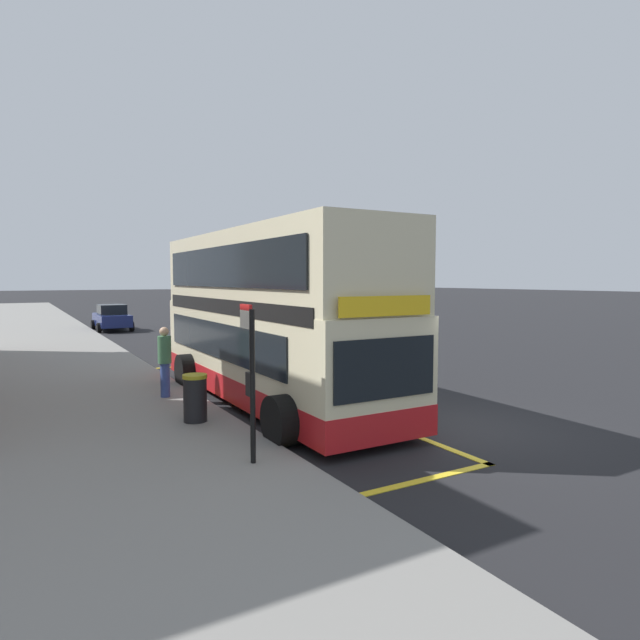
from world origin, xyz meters
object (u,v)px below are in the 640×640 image
(pedestrian_waiting_near_sign, at_px, (165,359))
(bus_stop_sign, at_px, (251,370))
(litter_bin, at_px, (195,398))
(parked_car_maroon_across, at_px, (271,328))
(parked_car_white_ahead, at_px, (193,309))
(double_decker_bus, at_px, (268,323))
(parked_car_grey_far, at_px, (222,313))
(parked_car_navy_behind, at_px, (112,318))

(pedestrian_waiting_near_sign, bearing_deg, bus_stop_sign, -89.84)
(litter_bin, bearing_deg, parked_car_maroon_across, 59.02)
(parked_car_white_ahead, xyz_separation_m, litter_bin, (-9.47, -31.76, -0.15))
(bus_stop_sign, bearing_deg, double_decker_bus, 62.23)
(double_decker_bus, relative_size, parked_car_grey_far, 2.41)
(pedestrian_waiting_near_sign, bearing_deg, parked_car_maroon_across, 52.79)
(parked_car_white_ahead, bearing_deg, parked_car_navy_behind, -133.69)
(bus_stop_sign, relative_size, parked_car_white_ahead, 0.63)
(parked_car_maroon_across, height_order, pedestrian_waiting_near_sign, pedestrian_waiting_near_sign)
(parked_car_navy_behind, bearing_deg, pedestrian_waiting_near_sign, -92.67)
(parked_car_grey_far, distance_m, pedestrian_waiting_near_sign, 24.35)
(double_decker_bus, distance_m, parked_car_white_ahead, 31.08)
(double_decker_bus, xyz_separation_m, parked_car_navy_behind, (-0.37, 22.67, -1.26))
(litter_bin, bearing_deg, parked_car_navy_behind, 85.17)
(parked_car_white_ahead, bearing_deg, pedestrian_waiting_near_sign, -107.27)
(double_decker_bus, bearing_deg, pedestrian_waiting_near_sign, 152.58)
(parked_car_navy_behind, bearing_deg, parked_car_white_ahead, 48.25)
(parked_car_navy_behind, height_order, pedestrian_waiting_near_sign, pedestrian_waiting_near_sign)
(parked_car_navy_behind, distance_m, parked_car_white_ahead, 10.60)
(parked_car_white_ahead, bearing_deg, double_decker_bus, -102.39)
(double_decker_bus, relative_size, parked_car_white_ahead, 2.41)
(pedestrian_waiting_near_sign, height_order, litter_bin, pedestrian_waiting_near_sign)
(bus_stop_sign, bearing_deg, parked_car_white_ahead, 74.84)
(parked_car_navy_behind, distance_m, parked_car_grey_far, 7.58)
(double_decker_bus, relative_size, litter_bin, 9.94)
(parked_car_grey_far, bearing_deg, pedestrian_waiting_near_sign, -115.24)
(parked_car_white_ahead, relative_size, pedestrian_waiting_near_sign, 2.30)
(parked_car_white_ahead, relative_size, litter_bin, 4.12)
(double_decker_bus, bearing_deg, parked_car_navy_behind, 90.94)
(parked_car_maroon_across, xyz_separation_m, litter_bin, (-7.74, -12.89, -0.15))
(double_decker_bus, height_order, parked_car_navy_behind, double_decker_bus)
(parked_car_maroon_across, xyz_separation_m, parked_car_white_ahead, (1.72, 18.86, 0.00))
(parked_car_grey_far, relative_size, litter_bin, 4.12)
(double_decker_bus, xyz_separation_m, parked_car_white_ahead, (7.05, 30.24, -1.26))
(double_decker_bus, height_order, parked_car_grey_far, double_decker_bus)
(bus_stop_sign, bearing_deg, pedestrian_waiting_near_sign, 90.16)
(parked_car_navy_behind, bearing_deg, bus_stop_sign, -91.52)
(litter_bin, bearing_deg, pedestrian_waiting_near_sign, 89.17)
(parked_car_navy_behind, xyz_separation_m, parked_car_maroon_across, (5.70, -11.29, 0.00))
(parked_car_navy_behind, height_order, parked_car_grey_far, same)
(double_decker_bus, xyz_separation_m, parked_car_maroon_across, (5.32, 11.38, -1.26))
(parked_car_navy_behind, distance_m, litter_bin, 24.27)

